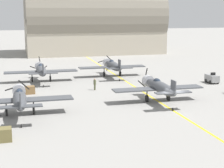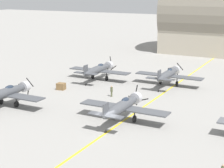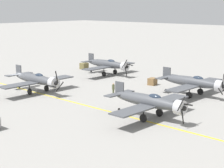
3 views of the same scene
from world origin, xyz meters
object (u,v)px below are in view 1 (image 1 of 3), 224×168
airplane_far_center (113,66)px  hangar (93,22)px  airplane_mid_left (20,98)px  ground_crew_walking (95,84)px  airplane_far_left (41,70)px  tow_tractor (212,78)px  supply_crate_by_tanker (3,135)px  airplane_mid_center (159,87)px  supply_crate_mid_lane (30,90)px

airplane_far_center → hangar: (4.78, 40.09, 6.68)m
airplane_mid_left → ground_crew_walking: size_ratio=6.79×
airplane_far_left → hangar: hangar is taller
tow_tractor → supply_crate_by_tanker: 38.37m
airplane_far_left → ground_crew_walking: size_ratio=6.79×
airplane_mid_left → hangar: size_ratio=0.32×
airplane_mid_center → hangar: size_ratio=0.32×
airplane_far_left → supply_crate_mid_lane: (-2.27, -8.80, -1.45)m
ground_crew_walking → airplane_mid_left: bearing=-133.9°
airplane_mid_center → hangar: 60.57m
airplane_far_center → supply_crate_mid_lane: bearing=-152.5°
airplane_mid_center → ground_crew_walking: 11.42m
supply_crate_mid_lane → airplane_far_center: bearing=35.7°
supply_crate_mid_lane → ground_crew_walking: bearing=1.1°
airplane_mid_center → supply_crate_by_tanker: (-19.21, -10.45, -1.40)m
airplane_mid_center → airplane_far_left: (-13.75, 17.94, 0.00)m
ground_crew_walking → airplane_far_left: bearing=130.1°
airplane_mid_left → tow_tractor: (30.86, 12.11, -1.22)m
airplane_mid_left → supply_crate_by_tanker: size_ratio=8.17×
tow_tractor → airplane_mid_left: bearing=-158.6°
airplane_far_center → airplane_mid_center: airplane_mid_center is taller
airplane_far_center → tow_tractor: 17.46m
airplane_mid_center → tow_tractor: (13.30, 9.94, -1.22)m
airplane_far_center → airplane_far_left: (-12.82, -2.05, 0.00)m
airplane_far_left → supply_crate_mid_lane: bearing=-92.3°
airplane_far_left → hangar: bearing=79.5°
airplane_far_center → ground_crew_walking: bearing=-125.8°
supply_crate_by_tanker → airplane_mid_center: bearing=28.5°
supply_crate_by_tanker → ground_crew_walking: bearing=57.3°
airplane_mid_center → ground_crew_walking: airplane_mid_center is taller
ground_crew_walking → hangar: (10.35, 50.75, 7.72)m
airplane_far_center → airplane_far_left: 12.98m
airplane_far_center → airplane_mid_center: 20.01m
supply_crate_mid_lane → hangar: bearing=68.7°
airplane_far_center → tow_tractor: airplane_far_center is taller
airplane_mid_center → hangar: bearing=72.5°
airplane_far_center → supply_crate_mid_lane: 18.64m
airplane_far_left → supply_crate_by_tanker: size_ratio=8.17×
supply_crate_by_tanker → hangar: hangar is taller
airplane_mid_left → tow_tractor: size_ratio=4.62×
airplane_mid_center → supply_crate_mid_lane: 18.51m
ground_crew_walking → supply_crate_by_tanker: ground_crew_walking is taller
airplane_far_center → tow_tractor: bearing=-43.5°
airplane_mid_center → airplane_mid_left: bearing=173.2°
tow_tractor → airplane_mid_center: bearing=-143.2°
airplane_mid_left → airplane_far_left: (3.82, 20.11, 0.00)m
airplane_far_left → airplane_mid_center: bearing=-40.3°
tow_tractor → supply_crate_by_tanker: size_ratio=1.77×
airplane_mid_center → tow_tractor: bearing=23.0°
airplane_far_left → ground_crew_walking: (7.25, -8.61, -1.05)m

